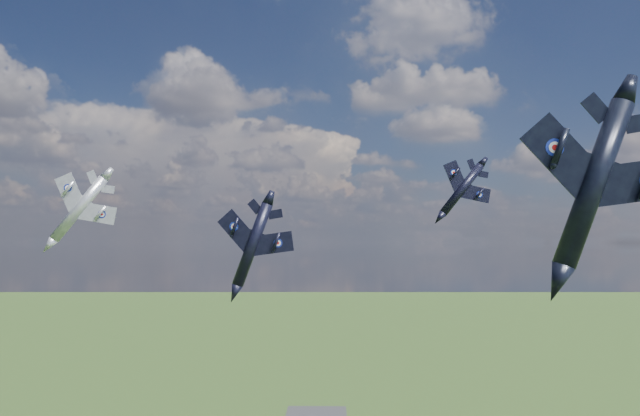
# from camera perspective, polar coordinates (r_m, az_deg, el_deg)

# --- Properties ---
(jet_lead_navy) EXTENTS (11.84, 15.27, 6.43)m
(jet_lead_navy) POSITION_cam_1_polar(r_m,az_deg,el_deg) (76.35, -6.19, -3.33)
(jet_lead_navy) COLOR black
(jet_right_navy) EXTENTS (12.96, 16.93, 7.30)m
(jet_right_navy) POSITION_cam_1_polar(r_m,az_deg,el_deg) (46.11, 23.73, 2.05)
(jet_right_navy) COLOR black
(jet_high_navy) EXTENTS (10.71, 14.16, 7.99)m
(jet_high_navy) POSITION_cam_1_polar(r_m,az_deg,el_deg) (96.50, 12.85, 1.69)
(jet_high_navy) COLOR black
(jet_left_silver) EXTENTS (11.01, 14.92, 8.51)m
(jet_left_silver) POSITION_cam_1_polar(r_m,az_deg,el_deg) (88.02, -21.16, -0.04)
(jet_left_silver) COLOR #9C9EA6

